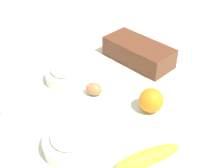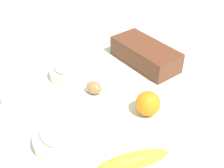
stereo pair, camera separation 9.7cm
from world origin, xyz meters
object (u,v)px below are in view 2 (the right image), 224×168
at_px(butter_block, 7,89).
at_px(egg_near_butter, 94,88).
at_px(banana, 134,160).
at_px(loaf_pan, 145,54).
at_px(flour_bowl, 69,71).
at_px(orange_fruit, 148,103).
at_px(sugar_bowl, 61,137).

distance_m(butter_block, egg_near_butter, 0.29).
relative_size(butter_block, egg_near_butter, 1.54).
xyz_separation_m(banana, egg_near_butter, (-0.30, 0.13, 0.00)).
bearing_deg(loaf_pan, banana, -46.13).
distance_m(flour_bowl, orange_fruit, 0.33).
bearing_deg(egg_near_butter, butter_block, -132.23).
relative_size(loaf_pan, butter_block, 3.28).
bearing_deg(butter_block, sugar_bowl, -1.30).
height_order(loaf_pan, egg_near_butter, loaf_pan).
relative_size(flour_bowl, sugar_bowl, 0.90).
xyz_separation_m(loaf_pan, egg_near_butter, (-0.00, -0.27, -0.02)).
relative_size(loaf_pan, banana, 1.55).
xyz_separation_m(loaf_pan, butter_block, (-0.20, -0.49, -0.01)).
height_order(sugar_bowl, butter_block, sugar_bowl).
relative_size(sugar_bowl, egg_near_butter, 2.65).
height_order(banana, egg_near_butter, egg_near_butter).
relative_size(flour_bowl, orange_fruit, 1.78).
distance_m(loaf_pan, egg_near_butter, 0.27).
bearing_deg(orange_fruit, butter_block, -146.10).
bearing_deg(egg_near_butter, orange_fruit, 13.64).
bearing_deg(loaf_pan, egg_near_butter, -82.63).
xyz_separation_m(flour_bowl, egg_near_butter, (0.13, 0.00, -0.01)).
xyz_separation_m(flour_bowl, orange_fruit, (0.33, 0.05, 0.01)).
bearing_deg(sugar_bowl, banana, 24.75).
relative_size(sugar_bowl, butter_block, 1.72).
distance_m(flour_bowl, butter_block, 0.22).
distance_m(flour_bowl, banana, 0.45).
bearing_deg(banana, loaf_pan, 125.97).
bearing_deg(flour_bowl, butter_block, -106.08).
xyz_separation_m(flour_bowl, butter_block, (-0.06, -0.21, 0.00)).
bearing_deg(banana, sugar_bowl, -155.25).
bearing_deg(loaf_pan, orange_fruit, -41.38).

